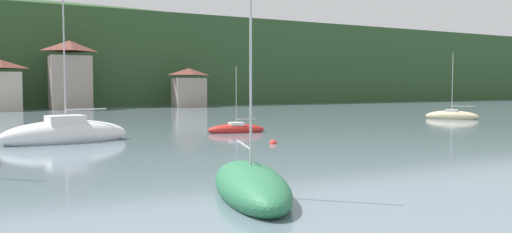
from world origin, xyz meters
TOP-DOWN VIEW (x-y plane):
  - wooded_hillside at (-1.86, 132.73)m, footprint 352.00×44.38m
  - shore_building_westcentral at (-10.04, 101.58)m, footprint 5.88×3.85m
  - shore_building_central at (0.00, 102.22)m, footprint 6.47×5.18m
  - shore_building_eastcentral at (20.08, 101.51)m, footprint 5.75×3.69m
  - sailboat_near_0 at (-5.58, 30.03)m, footprint 4.30×7.48m
  - sailboat_far_1 at (4.76, 51.89)m, footprint 4.86×2.36m
  - sailboat_far_3 at (-8.43, 50.82)m, footprint 8.59×3.68m
  - sailboat_far_4 at (34.16, 55.72)m, footprint 4.54×5.61m
  - mooring_buoy_near at (3.26, 43.51)m, footprint 0.50×0.50m

SIDE VIEW (x-z plane):
  - mooring_buoy_near at x=3.26m, z-range -0.25..0.25m
  - sailboat_far_1 at x=4.76m, z-range -2.55..3.04m
  - sailboat_far_4 at x=34.16m, z-range -3.60..4.26m
  - sailboat_near_0 at x=-5.58m, z-range -3.81..4.50m
  - sailboat_far_3 at x=-8.43m, z-range -5.05..6.12m
  - shore_building_eastcentral at x=20.08m, z-range -0.10..6.82m
  - shore_building_westcentral at x=-10.04m, z-range -0.12..7.59m
  - shore_building_central at x=0.00m, z-range -0.16..10.89m
  - wooded_hillside at x=-1.86m, z-range -8.82..23.84m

